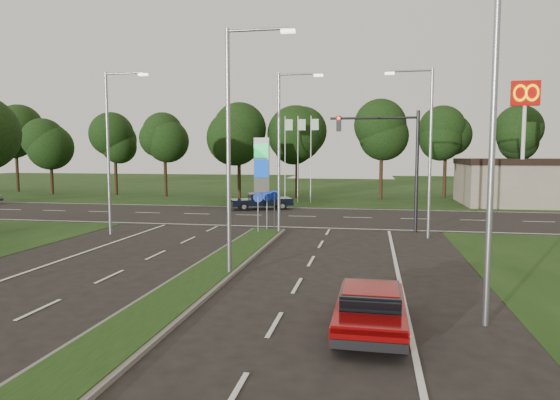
# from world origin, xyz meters

# --- Properties ---
(ground) EXTENTS (160.00, 160.00, 0.00)m
(ground) POSITION_xyz_m (0.00, 0.00, 0.00)
(ground) COLOR black
(ground) RESTS_ON ground
(verge_far) EXTENTS (160.00, 50.00, 0.02)m
(verge_far) POSITION_xyz_m (0.00, 55.00, 0.00)
(verge_far) COLOR black
(verge_far) RESTS_ON ground
(cross_road) EXTENTS (160.00, 12.00, 0.02)m
(cross_road) POSITION_xyz_m (0.00, 24.00, 0.00)
(cross_road) COLOR black
(cross_road) RESTS_ON ground
(median_kerb) EXTENTS (2.00, 26.00, 0.12)m
(median_kerb) POSITION_xyz_m (0.00, 4.00, 0.06)
(median_kerb) COLOR slate
(median_kerb) RESTS_ON ground
(commercial_building) EXTENTS (16.00, 9.00, 4.00)m
(commercial_building) POSITION_xyz_m (22.00, 36.00, 2.00)
(commercial_building) COLOR gray
(commercial_building) RESTS_ON ground
(streetlight_median_near) EXTENTS (2.53, 0.22, 9.00)m
(streetlight_median_near) POSITION_xyz_m (1.00, 6.00, 5.08)
(streetlight_median_near) COLOR gray
(streetlight_median_near) RESTS_ON ground
(streetlight_median_far) EXTENTS (2.53, 0.22, 9.00)m
(streetlight_median_far) POSITION_xyz_m (1.00, 16.00, 5.08)
(streetlight_median_far) COLOR gray
(streetlight_median_far) RESTS_ON ground
(streetlight_left_far) EXTENTS (2.53, 0.22, 9.00)m
(streetlight_left_far) POSITION_xyz_m (-8.30, 14.00, 5.08)
(streetlight_left_far) COLOR gray
(streetlight_left_far) RESTS_ON ground
(streetlight_right_far) EXTENTS (2.53, 0.22, 9.00)m
(streetlight_right_far) POSITION_xyz_m (8.80, 16.00, 5.08)
(streetlight_right_far) COLOR gray
(streetlight_right_far) RESTS_ON ground
(streetlight_right_near) EXTENTS (2.53, 0.22, 9.00)m
(streetlight_right_near) POSITION_xyz_m (8.80, 2.00, 5.08)
(streetlight_right_near) COLOR gray
(streetlight_right_near) RESTS_ON ground
(traffic_signal) EXTENTS (5.10, 0.42, 7.00)m
(traffic_signal) POSITION_xyz_m (7.19, 18.00, 4.65)
(traffic_signal) COLOR black
(traffic_signal) RESTS_ON ground
(median_signs) EXTENTS (1.16, 1.76, 2.38)m
(median_signs) POSITION_xyz_m (0.00, 16.40, 1.71)
(median_signs) COLOR gray
(median_signs) RESTS_ON ground
(gas_pylon) EXTENTS (5.80, 1.26, 8.00)m
(gas_pylon) POSITION_xyz_m (-3.79, 33.05, 3.20)
(gas_pylon) COLOR silver
(gas_pylon) RESTS_ON ground
(mcdonalds_sign) EXTENTS (2.20, 0.47, 10.40)m
(mcdonalds_sign) POSITION_xyz_m (18.00, 31.97, 7.99)
(mcdonalds_sign) COLOR silver
(mcdonalds_sign) RESTS_ON ground
(treeline_far) EXTENTS (6.00, 6.00, 9.90)m
(treeline_far) POSITION_xyz_m (0.10, 39.93, 6.83)
(treeline_far) COLOR black
(treeline_far) RESTS_ON ground
(red_sedan) EXTENTS (1.80, 4.22, 1.15)m
(red_sedan) POSITION_xyz_m (6.00, 1.03, 0.62)
(red_sedan) COLOR maroon
(red_sedan) RESTS_ON ground
(navy_sedan) EXTENTS (5.29, 3.77, 1.35)m
(navy_sedan) POSITION_xyz_m (-2.91, 28.01, 0.72)
(navy_sedan) COLOR black
(navy_sedan) RESTS_ON ground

